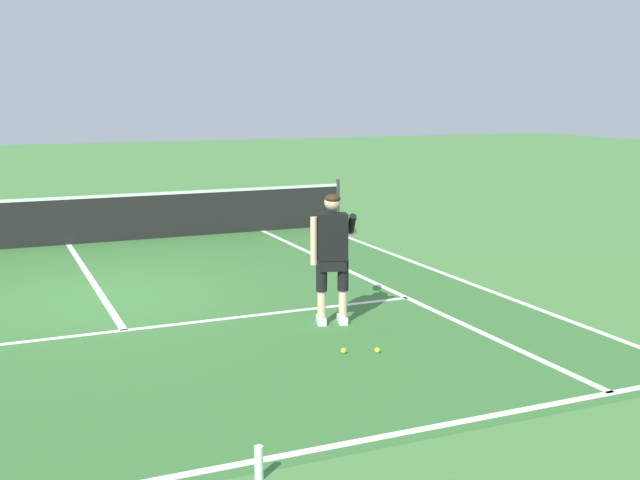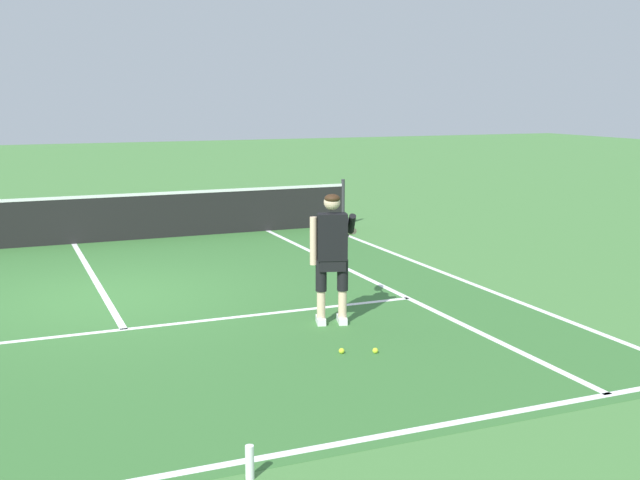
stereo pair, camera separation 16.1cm
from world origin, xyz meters
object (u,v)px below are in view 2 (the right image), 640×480
Objects in this scene: tennis_ball_near_feet at (342,351)px; tennis_ball_by_baseline at (375,351)px; tennis_player at (332,249)px; water_bottle at (250,462)px.

tennis_ball_by_baseline is at bearing -20.99° from tennis_ball_near_feet.
tennis_player is 1.62m from tennis_ball_by_baseline.
water_bottle reaches higher than tennis_ball_near_feet.
tennis_ball_near_feet is at bearing 159.01° from tennis_ball_by_baseline.
tennis_ball_near_feet and tennis_ball_by_baseline have the same top height.
water_bottle is at bearing -127.29° from tennis_ball_near_feet.
tennis_ball_by_baseline is (0.36, -0.14, 0.00)m from tennis_ball_near_feet.
tennis_ball_near_feet is 0.24× the size of water_bottle.
tennis_player is 25.95× the size of tennis_ball_by_baseline.
water_bottle is (-2.26, -2.35, 0.10)m from tennis_ball_by_baseline.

